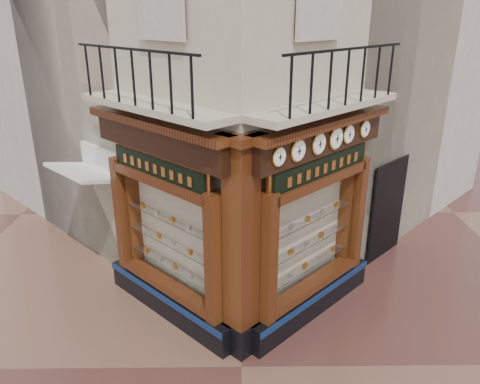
{
  "coord_description": "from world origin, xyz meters",
  "views": [
    {
      "loc": [
        -0.09,
        -6.39,
        5.71
      ],
      "look_at": [
        -0.0,
        2.0,
        2.45
      ],
      "focal_mm": 35.0,
      "sensor_mm": 36.0,
      "label": 1
    }
  ],
  "objects_px": {
    "clock_a": "(279,157)",
    "clock_b": "(298,151)",
    "clock_e": "(348,134)",
    "clock_f": "(365,129)",
    "signboard_right": "(322,168)",
    "signboard_left": "(158,168)",
    "awning": "(97,273)",
    "corner_pilaster": "(241,253)",
    "clock_c": "(319,144)",
    "clock_d": "(336,138)"
  },
  "relations": [
    {
      "from": "clock_a",
      "to": "clock_b",
      "type": "height_order",
      "value": "clock_b"
    },
    {
      "from": "clock_e",
      "to": "clock_f",
      "type": "distance_m",
      "value": 0.57
    },
    {
      "from": "clock_f",
      "to": "signboard_right",
      "type": "bearing_deg",
      "value": 174.58
    },
    {
      "from": "signboard_left",
      "to": "clock_f",
      "type": "bearing_deg",
      "value": -123.96
    },
    {
      "from": "clock_e",
      "to": "signboard_right",
      "type": "relative_size",
      "value": 0.17
    },
    {
      "from": "awning",
      "to": "clock_f",
      "type": "bearing_deg",
      "value": -143.5
    },
    {
      "from": "corner_pilaster",
      "to": "signboard_left",
      "type": "relative_size",
      "value": 2.0
    },
    {
      "from": "clock_b",
      "to": "clock_a",
      "type": "bearing_deg",
      "value": -180.0
    },
    {
      "from": "corner_pilaster",
      "to": "awning",
      "type": "height_order",
      "value": "corner_pilaster"
    },
    {
      "from": "clock_c",
      "to": "signboard_left",
      "type": "relative_size",
      "value": 0.19
    },
    {
      "from": "clock_d",
      "to": "signboard_left",
      "type": "xyz_separation_m",
      "value": [
        -3.14,
        -0.06,
        -0.52
      ]
    },
    {
      "from": "clock_c",
      "to": "awning",
      "type": "height_order",
      "value": "clock_c"
    },
    {
      "from": "awning",
      "to": "signboard_right",
      "type": "xyz_separation_m",
      "value": [
        4.78,
        -1.6,
        3.1
      ]
    },
    {
      "from": "clock_d",
      "to": "awning",
      "type": "bearing_deg",
      "value": 117.92
    },
    {
      "from": "clock_b",
      "to": "signboard_right",
      "type": "xyz_separation_m",
      "value": [
        0.55,
        0.7,
        -0.52
      ]
    },
    {
      "from": "signboard_left",
      "to": "awning",
      "type": "bearing_deg",
      "value": 4.3
    },
    {
      "from": "clock_b",
      "to": "awning",
      "type": "relative_size",
      "value": 0.22
    },
    {
      "from": "corner_pilaster",
      "to": "awning",
      "type": "relative_size",
      "value": 2.33
    },
    {
      "from": "signboard_left",
      "to": "clock_b",
      "type": "bearing_deg",
      "value": -151.52
    },
    {
      "from": "corner_pilaster",
      "to": "clock_d",
      "type": "distance_m",
      "value": 2.6
    },
    {
      "from": "clock_e",
      "to": "awning",
      "type": "bearing_deg",
      "value": 121.68
    },
    {
      "from": "clock_a",
      "to": "clock_e",
      "type": "xyz_separation_m",
      "value": [
        1.39,
        1.39,
        -0.0
      ]
    },
    {
      "from": "corner_pilaster",
      "to": "clock_e",
      "type": "xyz_separation_m",
      "value": [
        1.96,
        1.36,
        1.67
      ]
    },
    {
      "from": "clock_d",
      "to": "signboard_left",
      "type": "relative_size",
      "value": 0.2
    },
    {
      "from": "clock_a",
      "to": "clock_b",
      "type": "xyz_separation_m",
      "value": [
        0.34,
        0.34,
        0.0
      ]
    },
    {
      "from": "signboard_left",
      "to": "signboard_right",
      "type": "height_order",
      "value": "signboard_right"
    },
    {
      "from": "clock_c",
      "to": "signboard_right",
      "type": "distance_m",
      "value": 0.62
    },
    {
      "from": "clock_c",
      "to": "signboard_left",
      "type": "xyz_separation_m",
      "value": [
        -2.77,
        0.3,
        -0.52
      ]
    },
    {
      "from": "clock_b",
      "to": "clock_f",
      "type": "height_order",
      "value": "clock_b"
    },
    {
      "from": "awning",
      "to": "signboard_right",
      "type": "bearing_deg",
      "value": -153.47
    },
    {
      "from": "awning",
      "to": "clock_d",
      "type": "bearing_deg",
      "value": -152.08
    },
    {
      "from": "corner_pilaster",
      "to": "clock_c",
      "type": "height_order",
      "value": "corner_pilaster"
    },
    {
      "from": "clock_a",
      "to": "signboard_left",
      "type": "relative_size",
      "value": 0.16
    },
    {
      "from": "clock_e",
      "to": "signboard_left",
      "type": "distance_m",
      "value": 3.48
    },
    {
      "from": "clock_c",
      "to": "clock_b",
      "type": "bearing_deg",
      "value": 180.0
    },
    {
      "from": "clock_b",
      "to": "clock_d",
      "type": "xyz_separation_m",
      "value": [
        0.76,
        0.76,
        0.0
      ]
    },
    {
      "from": "corner_pilaster",
      "to": "awning",
      "type": "bearing_deg",
      "value": 96.81
    },
    {
      "from": "clock_e",
      "to": "awning",
      "type": "xyz_separation_m",
      "value": [
        -5.28,
        1.25,
        -3.62
      ]
    },
    {
      "from": "awning",
      "to": "signboard_left",
      "type": "distance_m",
      "value": 3.95
    },
    {
      "from": "clock_f",
      "to": "clock_e",
      "type": "bearing_deg",
      "value": -180.0
    },
    {
      "from": "clock_a",
      "to": "clock_c",
      "type": "relative_size",
      "value": 0.82
    },
    {
      "from": "clock_f",
      "to": "signboard_right",
      "type": "relative_size",
      "value": 0.16
    },
    {
      "from": "clock_e",
      "to": "clock_f",
      "type": "xyz_separation_m",
      "value": [
        0.4,
        0.4,
        0.0
      ]
    },
    {
      "from": "clock_b",
      "to": "clock_c",
      "type": "xyz_separation_m",
      "value": [
        0.4,
        0.4,
        0.0
      ]
    },
    {
      "from": "clock_a",
      "to": "clock_c",
      "type": "distance_m",
      "value": 1.04
    },
    {
      "from": "corner_pilaster",
      "to": "signboard_left",
      "type": "distance_m",
      "value": 2.12
    },
    {
      "from": "awning",
      "to": "clock_a",
      "type": "bearing_deg",
      "value": -169.12
    },
    {
      "from": "clock_a",
      "to": "awning",
      "type": "height_order",
      "value": "clock_a"
    },
    {
      "from": "clock_c",
      "to": "signboard_left",
      "type": "height_order",
      "value": "clock_c"
    },
    {
      "from": "clock_c",
      "to": "signboard_right",
      "type": "bearing_deg",
      "value": 19.02
    }
  ]
}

